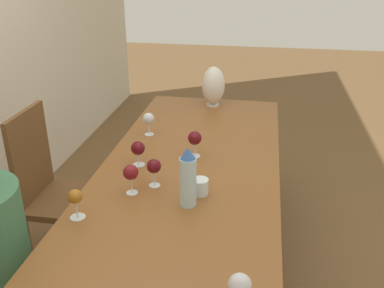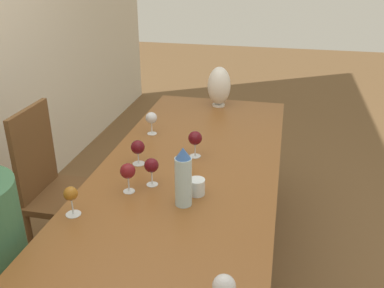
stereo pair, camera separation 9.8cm
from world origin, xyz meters
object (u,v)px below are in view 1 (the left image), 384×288
wine_glass_1 (75,198)px  wine_glass_5 (148,119)px  vase (213,86)px  wine_glass_3 (138,149)px  water_tumbler (200,187)px  wine_glass_0 (240,286)px  wine_glass_2 (195,139)px  wine_glass_4 (154,167)px  wine_glass_6 (131,173)px  chair_far (54,187)px  water_bottle (188,178)px

wine_glass_1 → wine_glass_5: size_ratio=0.96×
vase → wine_glass_3: 1.08m
wine_glass_1 → wine_glass_5: (0.95, -0.07, 0.00)m
water_tumbler → wine_glass_0: size_ratio=0.54×
wine_glass_2 → wine_glass_4: size_ratio=1.05×
wine_glass_4 → wine_glass_6: bearing=133.8°
vase → wine_glass_4: bearing=173.8°
wine_glass_2 → wine_glass_5: wine_glass_2 is taller
wine_glass_2 → wine_glass_5: 0.43m
wine_glass_1 → vase: bearing=-14.3°
wine_glass_2 → wine_glass_3: bearing=119.1°
vase → wine_glass_6: bearing=170.4°
vase → wine_glass_1: (-1.58, 0.40, -0.05)m
water_tumbler → chair_far: (0.29, 0.93, -0.26)m
vase → wine_glass_6: 1.35m
wine_glass_4 → water_tumbler: bearing=-99.2°
water_tumbler → wine_glass_3: wine_glass_3 is taller
wine_glass_1 → wine_glass_6: bearing=-35.8°
water_tumbler → chair_far: 1.01m
vase → wine_glass_1: size_ratio=2.14×
chair_far → wine_glass_6: bearing=-119.3°
vase → wine_glass_2: size_ratio=1.95×
wine_glass_1 → wine_glass_2: size_ratio=0.91×
wine_glass_5 → wine_glass_1: bearing=175.8°
vase → wine_glass_2: (-0.88, -0.01, -0.04)m
water_bottle → vase: vase is taller
water_bottle → vase: bearing=2.5°
water_tumbler → wine_glass_4: 0.25m
wine_glass_1 → water_tumbler: bearing=-59.9°
wine_glass_2 → wine_glass_6: size_ratio=1.02×
wine_glass_4 → wine_glass_2: bearing=-21.5°
water_bottle → wine_glass_3: bearing=44.3°
wine_glass_0 → wine_glass_1: bearing=60.6°
wine_glass_0 → wine_glass_1: 0.85m
water_tumbler → water_bottle: bearing=157.9°
vase → wine_glass_6: (-1.33, 0.23, -0.04)m
wine_glass_5 → wine_glass_4: bearing=-162.6°
wine_glass_1 → chair_far: bearing=36.4°
wine_glass_3 → wine_glass_5: (0.42, 0.05, 0.01)m
vase → chair_far: vase is taller
wine_glass_2 → chair_far: 0.91m
water_bottle → wine_glass_4: (0.14, 0.20, -0.03)m
wine_glass_3 → wine_glass_6: (-0.29, -0.05, 0.01)m
chair_far → wine_glass_4: bearing=-109.9°
wine_glass_1 → wine_glass_3: (0.53, -0.12, -0.00)m
wine_glass_4 → wine_glass_5: same height
water_tumbler → wine_glass_2: (0.40, 0.09, 0.07)m
wine_glass_3 → chair_far: size_ratio=0.14×
wine_glass_4 → wine_glass_6: wine_glass_6 is taller
wine_glass_2 → wine_glass_5: (0.26, 0.34, -0.00)m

